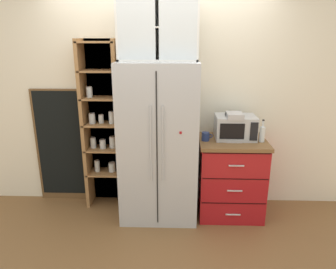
{
  "coord_description": "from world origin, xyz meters",
  "views": [
    {
      "loc": [
        0.21,
        -3.26,
        1.99
      ],
      "look_at": [
        0.1,
        0.02,
        0.97
      ],
      "focal_mm": 33.51,
      "sensor_mm": 36.0,
      "label": 1
    }
  ],
  "objects": [
    {
      "name": "ground_plane",
      "position": [
        0.0,
        0.0,
        0.0
      ],
      "size": [
        10.55,
        10.55,
        0.0
      ],
      "primitive_type": "plane",
      "color": "brown"
    },
    {
      "name": "coffee_maker",
      "position": [
        0.82,
        0.06,
        1.06
      ],
      "size": [
        0.17,
        0.2,
        0.31
      ],
      "color": "#B7B7BC",
      "rests_on": "counter_cabinet"
    },
    {
      "name": "mug_navy",
      "position": [
        0.51,
        0.02,
        0.95
      ],
      "size": [
        0.12,
        0.08,
        0.09
      ],
      "color": "navy",
      "rests_on": "counter_cabinet"
    },
    {
      "name": "bottle_clear",
      "position": [
        1.12,
        -0.0,
        1.01
      ],
      "size": [
        0.06,
        0.06,
        0.25
      ],
      "color": "silver",
      "rests_on": "counter_cabinet"
    },
    {
      "name": "pantry_shelf_column",
      "position": [
        -0.68,
        0.28,
        1.0
      ],
      "size": [
        0.47,
        0.3,
        1.98
      ],
      "color": "brown",
      "rests_on": "ground"
    },
    {
      "name": "chalkboard_menu",
      "position": [
        -1.23,
        0.33,
        0.71
      ],
      "size": [
        0.6,
        0.04,
        1.41
      ],
      "color": "brown",
      "rests_on": "ground"
    },
    {
      "name": "microwave",
      "position": [
        0.84,
        0.11,
        1.03
      ],
      "size": [
        0.44,
        0.33,
        0.26
      ],
      "color": "#B7BABF",
      "rests_on": "counter_cabinet"
    },
    {
      "name": "mug_red",
      "position": [
        0.82,
        0.04,
        0.95
      ],
      "size": [
        0.12,
        0.08,
        0.1
      ],
      "color": "red",
      "rests_on": "counter_cabinet"
    },
    {
      "name": "counter_cabinet",
      "position": [
        0.82,
        0.06,
        0.45
      ],
      "size": [
        0.74,
        0.62,
        0.9
      ],
      "color": "#A8161C",
      "rests_on": "ground"
    },
    {
      "name": "wall_back_cream",
      "position": [
        0.0,
        0.4,
        1.27
      ],
      "size": [
        4.87,
        0.1,
        2.55
      ],
      "primitive_type": "cube",
      "color": "silver",
      "rests_on": "ground"
    },
    {
      "name": "upper_cabinet",
      "position": [
        0.0,
        0.07,
        2.08
      ],
      "size": [
        0.81,
        0.32,
        0.65
      ],
      "color": "silver",
      "rests_on": "refrigerator"
    },
    {
      "name": "refrigerator",
      "position": [
        0.0,
        0.02,
        0.88
      ],
      "size": [
        0.84,
        0.68,
        1.76
      ],
      "color": "#B7BABF",
      "rests_on": "ground"
    }
  ]
}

